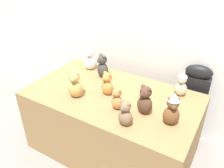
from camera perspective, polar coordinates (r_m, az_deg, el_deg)
The scene contains 13 objects.
ground_plane at distance 2.68m, azimuth -2.90°, elevation -18.78°, with size 10.00×10.00×0.00m, color gray.
wall_back at distance 2.72m, azimuth 8.30°, elevation 14.70°, with size 7.00×0.08×2.60m, color silver.
display_table at distance 2.56m, azimuth 0.00°, elevation -9.62°, with size 1.74×0.98×0.75m, color olive.
instrument_case at distance 2.78m, azimuth 19.21°, elevation -4.76°, with size 0.29×0.14×0.99m.
teddy_bear_ginger at distance 2.28m, azimuth -1.20°, elevation -0.06°, with size 0.15×0.14×0.25m.
teddy_bear_mocha at distance 1.89m, azimuth 3.31°, elevation -7.40°, with size 0.14×0.13×0.24m.
teddy_bear_caramel at distance 2.08m, azimuth 1.23°, elevation -3.77°, with size 0.14×0.13×0.22m.
teddy_bear_honey at distance 2.26m, azimuth -9.19°, elevation -0.27°, with size 0.18×0.17×0.28m.
teddy_bear_sand at distance 2.36m, azimuth 16.81°, elevation -0.01°, with size 0.12×0.11×0.26m.
teddy_bear_charcoal at distance 2.60m, azimuth -2.35°, elevation 4.33°, with size 0.18×0.17×0.27m.
teddy_bear_snow at distance 2.78m, azimuth -5.51°, elevation 5.99°, with size 0.17×0.16×0.27m.
teddy_bear_chestnut at distance 1.94m, azimuth 14.67°, elevation -6.10°, with size 0.17×0.17×0.30m.
teddy_bear_cocoa at distance 2.03m, azimuth 8.17°, elevation -4.11°, with size 0.17×0.16×0.28m.
Camera 1 is at (1.00, -1.43, 2.03)m, focal length 36.92 mm.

